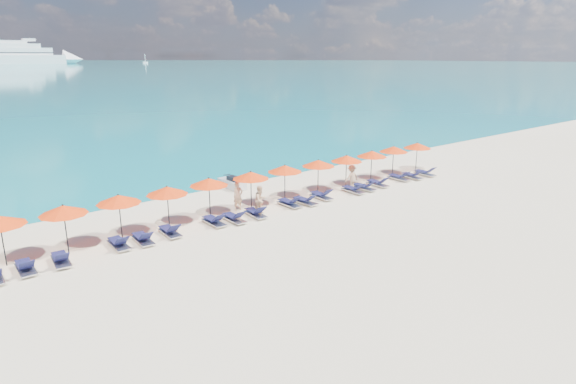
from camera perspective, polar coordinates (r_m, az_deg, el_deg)
ground at (r=25.20m, az=4.28°, el=-4.08°), size 1400.00×1400.00×0.00m
cruise_ship at (r=619.40m, az=-28.92°, el=13.99°), size 127.84×22.06×35.52m
sailboat_near at (r=603.94m, az=-16.53°, el=14.48°), size 5.56×1.85×10.19m
sailboat_far at (r=650.34m, az=-16.57°, el=14.54°), size 6.34×2.11×11.63m
jetski at (r=32.49m, az=-6.65°, el=1.05°), size 0.92×2.31×0.81m
beachgoer_a at (r=27.63m, az=-5.95°, el=-0.50°), size 0.63×0.44×1.66m
beachgoer_b at (r=26.88m, az=-3.28°, el=-0.95°), size 0.85×0.57×1.63m
beachgoer_c at (r=32.11m, az=7.54°, el=1.74°), size 1.10×0.57×1.64m
umbrella_1 at (r=23.42m, az=-25.09°, el=-1.93°), size 2.10×2.10×2.28m
umbrella_2 at (r=24.17m, az=-19.45°, el=-0.81°), size 2.10×2.10×2.28m
umbrella_3 at (r=25.00m, az=-14.15°, el=0.16°), size 2.10×2.10×2.28m
umbrella_4 at (r=26.26m, az=-9.37°, el=1.18°), size 2.10×2.10×2.28m
umbrella_5 at (r=27.46m, az=-4.43°, el=1.99°), size 2.10×2.10×2.28m
umbrella_6 at (r=29.02m, az=-0.38°, el=2.80°), size 2.10×2.10×2.28m
umbrella_7 at (r=30.58m, az=3.62°, el=3.44°), size 2.10×2.10×2.28m
umbrella_8 at (r=32.16m, az=6.96°, el=3.97°), size 2.10×2.10×2.28m
umbrella_9 at (r=33.98m, az=9.91°, el=4.48°), size 2.10×2.10×2.28m
umbrella_10 at (r=36.02m, az=12.41°, el=4.99°), size 2.10×2.10×2.28m
umbrella_11 at (r=37.89m, az=15.08°, el=5.34°), size 2.10×2.10×2.28m
lounger_1 at (r=22.63m, az=-28.67°, el=-7.80°), size 0.65×1.71×0.66m
lounger_2 at (r=22.80m, az=-25.33°, el=-7.19°), size 0.78×1.75×0.66m
lounger_3 at (r=23.65m, az=-19.41°, el=-5.73°), size 0.67×1.72×0.66m
lounger_4 at (r=23.88m, az=-16.81°, el=-5.29°), size 0.72×1.73×0.66m
lounger_5 at (r=24.51m, az=-13.81°, el=-4.51°), size 0.68×1.72×0.66m
lounger_6 at (r=25.55m, az=-8.76°, el=-3.38°), size 0.63×1.70×0.66m
lounger_7 at (r=25.87m, az=-6.40°, el=-3.05°), size 0.63×1.70×0.66m
lounger_8 at (r=26.59m, az=-3.86°, el=-2.45°), size 0.79×1.75×0.66m
lounger_9 at (r=28.31m, az=0.18°, el=-1.28°), size 0.62×1.70×0.66m
lounger_10 at (r=28.74m, az=2.06°, el=-1.02°), size 0.75×1.74×0.66m
lounger_11 at (r=29.89m, az=3.98°, el=-0.39°), size 0.70×1.73×0.66m
lounger_12 at (r=31.41m, az=7.77°, el=0.31°), size 0.71×1.73×0.66m
lounger_13 at (r=32.16m, az=9.03°, el=0.62°), size 0.73×1.74×0.66m
lounger_14 at (r=33.27m, az=10.60°, el=1.06°), size 0.70×1.73×0.66m
lounger_15 at (r=35.21m, az=13.02°, el=1.74°), size 0.62×1.70×0.66m
lounger_16 at (r=35.91m, az=14.50°, el=1.91°), size 0.78×1.75×0.66m
lounger_17 at (r=37.06m, az=15.94°, el=2.23°), size 0.71×1.73×0.66m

